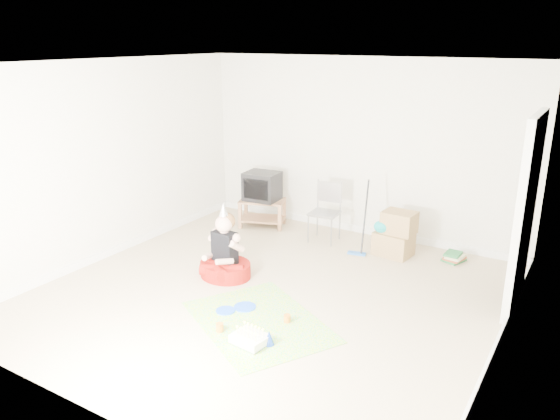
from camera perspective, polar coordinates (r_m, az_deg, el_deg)
The scene contains 16 objects.
ground at distance 6.42m, azimuth -1.11°, elevation -8.75°, with size 5.00×5.00×0.00m, color #C9B390.
doorway_recess at distance 6.35m, azimuth 24.37°, elevation -0.73°, with size 0.02×0.90×2.05m, color black.
tv_stand at distance 8.55m, azimuth -1.86°, elevation -0.03°, with size 0.79×0.64×0.43m.
crt_tv at distance 8.44m, azimuth -1.88°, elevation 2.51°, with size 0.51×0.42×0.44m, color black.
folding_chair at distance 7.89m, azimuth 4.67°, elevation -0.33°, with size 0.43×0.41×0.88m.
cardboard_boxes at distance 7.56m, azimuth 11.94°, elevation -2.50°, with size 0.54×0.43×0.62m.
floor_mop at distance 7.50m, azimuth 8.09°, elevation -2.75°, with size 0.26×0.33×1.00m.
book_pile at distance 7.64m, azimuth 17.82°, elevation -4.71°, with size 0.31×0.34×0.13m.
seated_woman at distance 6.81m, azimuth -5.76°, elevation -5.28°, with size 0.72×0.72×0.96m.
party_mat at distance 5.85m, azimuth -2.24°, elevation -11.57°, with size 1.59×1.15×0.01m, color #F6337B.
birthday_cake at distance 5.46m, azimuth -3.14°, elevation -13.36°, with size 0.36×0.31×0.15m.
blue_plate_near at distance 6.12m, azimuth -3.68°, elevation -10.06°, with size 0.24×0.24×0.01m, color blue.
blue_plate_far at distance 6.06m, azimuth -5.70°, elevation -10.41°, with size 0.21×0.21×0.01m, color blue.
orange_cup_near at distance 5.81m, azimuth 0.76°, elevation -11.26°, with size 0.07×0.07×0.08m, color orange.
orange_cup_far at distance 5.68m, azimuth -6.31°, elevation -12.10°, with size 0.08×0.08×0.09m, color orange.
blue_party_hat at distance 5.41m, azimuth -1.14°, elevation -13.20°, with size 0.10×0.10×0.15m, color #193FB2.
Camera 1 is at (3.09, -4.85, 2.86)m, focal length 35.00 mm.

